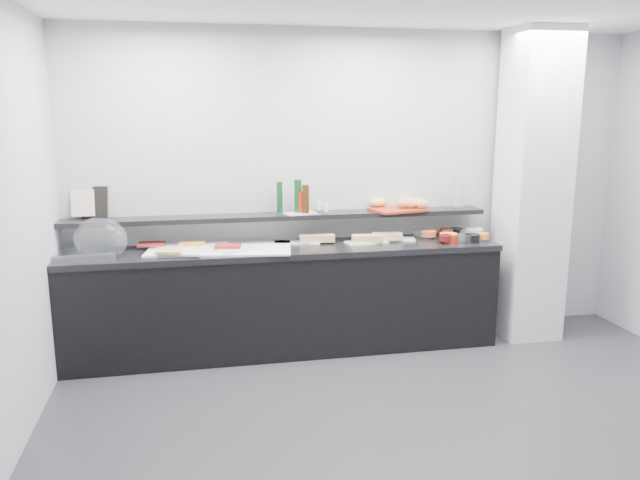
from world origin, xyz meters
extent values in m
plane|color=#2D2D30|center=(0.00, 0.00, 0.00)|extent=(5.00, 5.00, 0.00)
cube|color=#A7A8AD|center=(0.00, 2.00, 1.35)|extent=(5.00, 0.02, 2.70)
cube|color=silver|center=(1.50, 1.65, 1.35)|extent=(0.50, 0.50, 2.70)
cube|color=black|center=(-0.70, 1.70, 0.42)|extent=(3.60, 0.60, 0.85)
cube|color=black|center=(-0.70, 1.70, 0.88)|extent=(3.62, 0.62, 0.05)
cube|color=black|center=(-0.70, 1.88, 1.13)|extent=(3.60, 0.25, 0.04)
cube|color=silver|center=(-2.30, 1.72, 0.92)|extent=(0.53, 0.38, 0.04)
ellipsoid|color=white|center=(-2.16, 1.71, 1.03)|extent=(0.52, 0.45, 0.34)
cube|color=silver|center=(-1.23, 1.71, 0.91)|extent=(1.22, 0.70, 0.01)
cube|color=silver|center=(-1.62, 1.85, 0.92)|extent=(0.36, 0.31, 0.01)
cube|color=maroon|center=(-1.78, 1.85, 0.94)|extent=(0.22, 0.15, 0.02)
cube|color=white|center=(-1.33, 1.81, 0.92)|extent=(0.36, 0.26, 0.01)
cube|color=orange|center=(-1.46, 1.80, 0.94)|extent=(0.22, 0.18, 0.02)
cube|color=white|center=(-1.52, 1.57, 0.92)|extent=(0.37, 0.31, 0.01)
cube|color=#D5B652|center=(-1.63, 1.53, 0.94)|extent=(0.21, 0.16, 0.02)
cube|color=white|center=(-1.10, 1.58, 0.92)|extent=(0.35, 0.30, 0.01)
cube|color=maroon|center=(-1.17, 1.64, 0.94)|extent=(0.22, 0.17, 0.02)
cube|color=white|center=(-0.57, 1.84, 0.91)|extent=(0.42, 0.25, 0.01)
cube|color=tan|center=(-0.41, 1.79, 0.94)|extent=(0.31, 0.14, 0.06)
cylinder|color=silver|center=(-0.48, 1.74, 0.92)|extent=(0.13, 0.10, 0.01)
cube|color=white|center=(0.01, 1.71, 0.91)|extent=(0.37, 0.20, 0.01)
cube|color=tan|center=(0.01, 1.69, 0.94)|extent=(0.27, 0.12, 0.06)
cylinder|color=silver|center=(-0.11, 1.63, 0.92)|extent=(0.16, 0.02, 0.01)
cube|color=white|center=(0.28, 1.79, 0.91)|extent=(0.38, 0.22, 0.01)
cube|color=#D3BA6E|center=(0.20, 1.75, 0.94)|extent=(0.26, 0.12, 0.06)
cylinder|color=silver|center=(0.28, 1.69, 0.92)|extent=(0.15, 0.05, 0.01)
cylinder|color=silver|center=(0.56, 1.81, 0.94)|extent=(0.25, 0.25, 0.07)
cylinder|color=orange|center=(0.60, 1.79, 0.95)|extent=(0.15, 0.15, 0.05)
cylinder|color=black|center=(0.89, 1.85, 0.94)|extent=(0.16, 0.16, 0.07)
cylinder|color=#5A200C|center=(0.78, 1.82, 0.95)|extent=(0.15, 0.15, 0.05)
cylinder|color=white|center=(0.98, 1.78, 0.94)|extent=(0.20, 0.20, 0.07)
cylinder|color=white|center=(1.05, 1.82, 0.95)|extent=(0.21, 0.21, 0.05)
cylinder|color=maroon|center=(0.72, 1.58, 0.94)|extent=(0.16, 0.16, 0.07)
cylinder|color=#520B0F|center=(0.67, 1.57, 0.95)|extent=(0.12, 0.12, 0.05)
cylinder|color=white|center=(0.82, 1.56, 0.94)|extent=(0.18, 0.18, 0.07)
cylinder|color=orange|center=(0.73, 1.64, 0.95)|extent=(0.20, 0.20, 0.05)
cylinder|color=black|center=(0.91, 1.57, 0.94)|extent=(0.13, 0.13, 0.07)
cylinder|color=orange|center=(1.02, 1.58, 0.95)|extent=(0.13, 0.13, 0.05)
cube|color=black|center=(-2.22, 1.98, 1.28)|extent=(0.22, 0.10, 0.26)
cube|color=#CEA495|center=(-2.31, 1.97, 1.28)|extent=(0.18, 0.05, 0.22)
cube|color=white|center=(-0.54, 1.85, 1.16)|extent=(0.29, 0.22, 0.01)
cylinder|color=#0F3817|center=(-0.71, 1.90, 1.29)|extent=(0.06, 0.06, 0.26)
cylinder|color=#341C09|center=(-0.50, 1.81, 1.28)|extent=(0.07, 0.07, 0.24)
cylinder|color=#103B17|center=(-0.56, 1.87, 1.30)|extent=(0.07, 0.07, 0.28)
cylinder|color=#B5170C|center=(-0.53, 1.84, 1.25)|extent=(0.05, 0.05, 0.18)
cylinder|color=white|center=(-0.37, 1.92, 1.20)|extent=(0.05, 0.05, 0.07)
cylinder|color=white|center=(-0.31, 1.85, 1.20)|extent=(0.04, 0.04, 0.07)
cube|color=#982A10|center=(0.33, 1.85, 1.16)|extent=(0.52, 0.42, 0.02)
ellipsoid|color=gold|center=(0.19, 1.97, 1.21)|extent=(0.18, 0.15, 0.08)
ellipsoid|color=gold|center=(0.46, 1.98, 1.21)|extent=(0.17, 0.13, 0.08)
ellipsoid|color=#B77E46|center=(0.44, 1.91, 1.21)|extent=(0.16, 0.11, 0.08)
ellipsoid|color=#AF8342|center=(0.39, 1.85, 1.21)|extent=(0.15, 0.12, 0.08)
ellipsoid|color=#BA7747|center=(0.44, 1.84, 1.21)|extent=(0.16, 0.13, 0.08)
ellipsoid|color=#CC834E|center=(0.54, 1.79, 1.21)|extent=(0.13, 0.10, 0.08)
ellipsoid|color=#B47B44|center=(0.42, 1.91, 1.21)|extent=(0.15, 0.10, 0.08)
ellipsoid|color=#CB7F4D|center=(0.54, 1.91, 1.21)|extent=(0.13, 0.08, 0.08)
cylinder|color=white|center=(0.90, 1.86, 1.30)|extent=(0.10, 0.10, 0.30)
camera|label=1|loc=(-1.42, -3.32, 2.02)|focal=35.00mm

